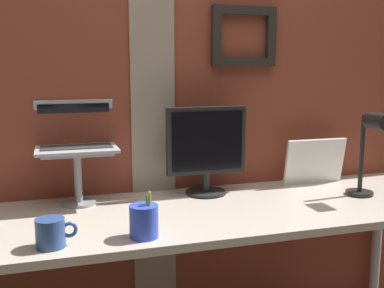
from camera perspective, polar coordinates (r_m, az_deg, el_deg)
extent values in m
cube|color=brown|center=(2.17, -0.12, 7.88)|extent=(3.28, 0.12, 2.46)
cube|color=gray|center=(2.06, -4.91, 7.75)|extent=(0.20, 0.01, 2.46)
cube|color=black|center=(2.19, 6.53, 16.13)|extent=(0.31, 0.03, 0.04)
cube|color=black|center=(2.17, 6.41, 10.07)|extent=(0.31, 0.03, 0.04)
cube|color=black|center=(2.13, 3.02, 13.24)|extent=(0.04, 0.03, 0.19)
cube|color=black|center=(2.23, 9.75, 12.94)|extent=(0.04, 0.03, 0.19)
cube|color=beige|center=(1.86, 0.90, -8.56)|extent=(2.30, 0.67, 0.03)
cylinder|color=#B2B2B7|center=(2.72, 21.89, -11.48)|extent=(0.05, 0.05, 0.70)
cylinder|color=black|center=(2.08, 1.74, -6.01)|extent=(0.18, 0.18, 0.01)
cylinder|color=black|center=(2.07, 1.75, -4.76)|extent=(0.04, 0.04, 0.08)
cube|color=black|center=(2.03, 1.77, 0.44)|extent=(0.36, 0.04, 0.30)
cube|color=black|center=(2.01, 1.95, 0.36)|extent=(0.32, 0.00, 0.26)
cylinder|color=gray|center=(1.98, -13.82, -7.09)|extent=(0.14, 0.14, 0.01)
cylinder|color=gray|center=(1.95, -13.94, -4.05)|extent=(0.03, 0.03, 0.20)
cube|color=gray|center=(1.93, -14.07, -0.95)|extent=(0.28, 0.22, 0.01)
cube|color=#ADB2B7|center=(1.93, -14.08, -0.63)|extent=(0.33, 0.22, 0.01)
cube|color=#2D2D30|center=(1.95, -14.12, -0.33)|extent=(0.29, 0.13, 0.00)
cube|color=#ADB2B7|center=(2.05, -14.39, 2.77)|extent=(0.33, 0.06, 0.19)
cube|color=black|center=(2.05, -14.38, 2.70)|extent=(0.30, 0.05, 0.16)
cube|color=white|center=(2.31, 14.97, -2.10)|extent=(0.31, 0.05, 0.22)
cylinder|color=black|center=(2.19, 20.03, -5.72)|extent=(0.12, 0.12, 0.02)
cylinder|color=black|center=(2.16, 20.30, -1.10)|extent=(0.02, 0.02, 0.34)
cylinder|color=black|center=(2.06, 22.04, 2.61)|extent=(0.07, 0.11, 0.07)
cylinder|color=blue|center=(1.56, -5.98, -9.50)|extent=(0.10, 0.10, 0.11)
cylinder|color=green|center=(1.57, -5.48, -8.67)|extent=(0.02, 0.02, 0.13)
cylinder|color=orange|center=(1.55, -5.29, -8.48)|extent=(0.01, 0.01, 0.15)
cylinder|color=yellow|center=(1.55, -5.23, -8.56)|extent=(0.01, 0.01, 0.15)
cylinder|color=#2D4C8C|center=(1.54, -17.15, -10.49)|extent=(0.09, 0.09, 0.09)
torus|color=#2D4C8C|center=(1.54, -14.97, -10.22)|extent=(0.05, 0.01, 0.05)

